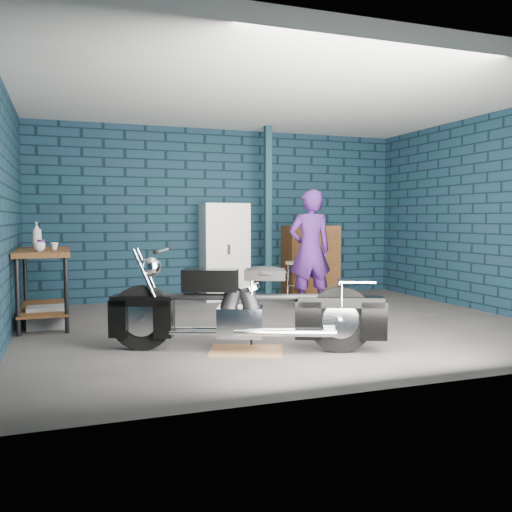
{
  "coord_description": "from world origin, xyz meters",
  "views": [
    {
      "loc": [
        -2.43,
        -5.93,
        1.28
      ],
      "look_at": [
        -0.23,
        0.3,
        0.82
      ],
      "focal_mm": 38.0,
      "sensor_mm": 36.0,
      "label": 1
    }
  ],
  "objects_px": {
    "tool_chest": "(311,261)",
    "motorcycle": "(246,300)",
    "shop_stool": "(296,281)",
    "locker": "(224,252)",
    "person": "(310,250)",
    "workbench": "(44,287)",
    "storage_bin": "(46,317)"
  },
  "relations": [
    {
      "from": "tool_chest",
      "to": "motorcycle",
      "type": "bearing_deg",
      "value": -124.34
    },
    {
      "from": "motorcycle",
      "to": "shop_stool",
      "type": "relative_size",
      "value": 3.72
    },
    {
      "from": "motorcycle",
      "to": "locker",
      "type": "height_order",
      "value": "locker"
    },
    {
      "from": "person",
      "to": "workbench",
      "type": "bearing_deg",
      "value": 4.4
    },
    {
      "from": "motorcycle",
      "to": "storage_bin",
      "type": "height_order",
      "value": "motorcycle"
    },
    {
      "from": "workbench",
      "to": "tool_chest",
      "type": "height_order",
      "value": "tool_chest"
    },
    {
      "from": "person",
      "to": "locker",
      "type": "height_order",
      "value": "person"
    },
    {
      "from": "locker",
      "to": "shop_stool",
      "type": "height_order",
      "value": "locker"
    },
    {
      "from": "person",
      "to": "storage_bin",
      "type": "xyz_separation_m",
      "value": [
        -3.47,
        -0.19,
        -0.71
      ]
    },
    {
      "from": "workbench",
      "to": "person",
      "type": "bearing_deg",
      "value": -1.12
    },
    {
      "from": "motorcycle",
      "to": "workbench",
      "type": "bearing_deg",
      "value": 154.51
    },
    {
      "from": "storage_bin",
      "to": "locker",
      "type": "xyz_separation_m",
      "value": [
        2.59,
        1.45,
        0.63
      ]
    },
    {
      "from": "person",
      "to": "locker",
      "type": "xyz_separation_m",
      "value": [
        -0.89,
        1.26,
        -0.08
      ]
    },
    {
      "from": "motorcycle",
      "to": "person",
      "type": "relative_size",
      "value": 1.35
    },
    {
      "from": "tool_chest",
      "to": "locker",
      "type": "bearing_deg",
      "value": 180.0
    },
    {
      "from": "workbench",
      "to": "locker",
      "type": "height_order",
      "value": "locker"
    },
    {
      "from": "workbench",
      "to": "person",
      "type": "distance_m",
      "value": 3.52
    },
    {
      "from": "storage_bin",
      "to": "tool_chest",
      "type": "bearing_deg",
      "value": 19.52
    },
    {
      "from": "workbench",
      "to": "shop_stool",
      "type": "relative_size",
      "value": 2.3
    },
    {
      "from": "person",
      "to": "motorcycle",
      "type": "bearing_deg",
      "value": 56.64
    },
    {
      "from": "person",
      "to": "tool_chest",
      "type": "relative_size",
      "value": 1.45
    },
    {
      "from": "person",
      "to": "shop_stool",
      "type": "height_order",
      "value": "person"
    },
    {
      "from": "workbench",
      "to": "motorcycle",
      "type": "xyz_separation_m",
      "value": [
        1.88,
        -2.07,
        0.04
      ]
    },
    {
      "from": "locker",
      "to": "tool_chest",
      "type": "bearing_deg",
      "value": 0.0
    },
    {
      "from": "motorcycle",
      "to": "locker",
      "type": "distance_m",
      "value": 3.35
    },
    {
      "from": "workbench",
      "to": "motorcycle",
      "type": "height_order",
      "value": "motorcycle"
    },
    {
      "from": "shop_stool",
      "to": "person",
      "type": "bearing_deg",
      "value": -99.85
    },
    {
      "from": "storage_bin",
      "to": "shop_stool",
      "type": "xyz_separation_m",
      "value": [
        3.62,
        1.0,
        0.17
      ]
    },
    {
      "from": "storage_bin",
      "to": "locker",
      "type": "bearing_deg",
      "value": 29.26
    },
    {
      "from": "storage_bin",
      "to": "tool_chest",
      "type": "xyz_separation_m",
      "value": [
        4.09,
        1.45,
        0.45
      ]
    },
    {
      "from": "storage_bin",
      "to": "shop_stool",
      "type": "bearing_deg",
      "value": 15.46
    },
    {
      "from": "locker",
      "to": "storage_bin",
      "type": "bearing_deg",
      "value": -150.74
    }
  ]
}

